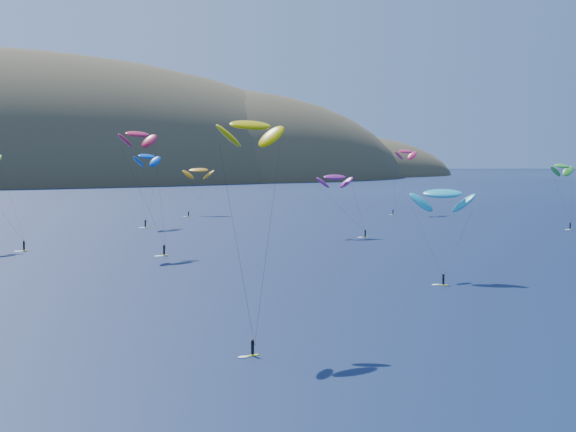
% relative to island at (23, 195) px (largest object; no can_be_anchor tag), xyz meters
% --- Properties ---
extents(island, '(730.00, 300.00, 210.00)m').
position_rel_island_xyz_m(island, '(0.00, 0.00, 0.00)').
color(island, '#3D3526').
rests_on(island, ground).
extents(kitesurfer_2, '(8.63, 11.81, 24.83)m').
position_rel_island_xyz_m(kitesurfer_2, '(-50.09, -524.49, 33.35)').
color(kitesurfer_2, '#CDE519').
rests_on(kitesurfer_2, ground).
extents(kitesurfer_4, '(10.19, 9.15, 21.36)m').
position_rel_island_xyz_m(kitesurfer_4, '(-23.29, -394.04, 29.46)').
color(kitesurfer_4, '#CDE519').
rests_on(kitesurfer_4, ground).
extents(kitesurfer_5, '(10.72, 12.72, 15.96)m').
position_rel_island_xyz_m(kitesurfer_5, '(-6.64, -501.08, 24.00)').
color(kitesurfer_5, '#CDE519').
rests_on(kitesurfer_5, ground).
extents(kitesurfer_6, '(9.54, 10.33, 16.30)m').
position_rel_island_xyz_m(kitesurfer_6, '(9.53, -438.23, 24.67)').
color(kitesurfer_6, '#CDE519').
rests_on(kitesurfer_6, ground).
extents(kitesurfer_8, '(12.28, 6.54, 22.61)m').
position_rel_island_xyz_m(kitesurfer_8, '(65.20, -386.89, 30.87)').
color(kitesurfer_8, '#CDE519').
rests_on(kitesurfer_8, ground).
extents(kitesurfer_9, '(9.64, 11.55, 25.81)m').
position_rel_island_xyz_m(kitesurfer_9, '(-41.25, -449.04, 34.03)').
color(kitesurfer_9, '#CDE519').
rests_on(kitesurfer_9, ground).
extents(kitesurfer_11, '(12.26, 13.08, 16.87)m').
position_rel_island_xyz_m(kitesurfer_11, '(3.23, -361.25, 24.91)').
color(kitesurfer_11, '#CDE519').
rests_on(kitesurfer_11, ground).
extents(kitesurfer_13, '(9.64, 8.32, 18.74)m').
position_rel_island_xyz_m(kitesurfer_13, '(72.93, -447.20, 26.96)').
color(kitesurfer_13, '#CDE519').
rests_on(kitesurfer_13, ground).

